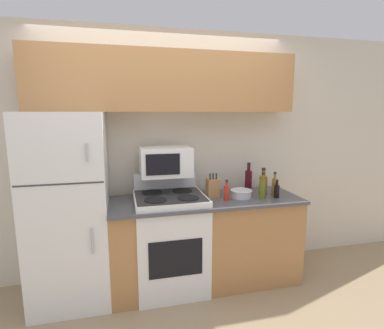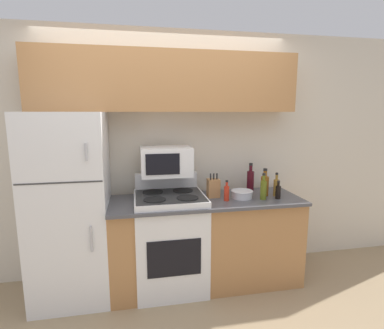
# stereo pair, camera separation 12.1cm
# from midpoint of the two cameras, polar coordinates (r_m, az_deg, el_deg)

# --- Properties ---
(ground_plane) EXTENTS (12.00, 12.00, 0.00)m
(ground_plane) POSITION_cam_midpoint_polar(r_m,az_deg,el_deg) (3.02, -3.81, -24.95)
(ground_plane) COLOR tan
(wall_back) EXTENTS (8.00, 0.05, 2.55)m
(wall_back) POSITION_cam_midpoint_polar(r_m,az_deg,el_deg) (3.20, -6.20, 1.80)
(wall_back) COLOR beige
(wall_back) RESTS_ON ground_plane
(lower_cabinets) EXTENTS (1.86, 0.64, 0.89)m
(lower_cabinets) POSITION_cam_midpoint_polar(r_m,az_deg,el_deg) (3.12, 1.49, -14.31)
(lower_cabinets) COLOR #B27A47
(lower_cabinets) RESTS_ON ground_plane
(refrigerator) EXTENTS (0.68, 0.69, 1.73)m
(refrigerator) POSITION_cam_midpoint_polar(r_m,az_deg,el_deg) (2.95, -23.46, -7.86)
(refrigerator) COLOR white
(refrigerator) RESTS_ON ground_plane
(upper_cabinets) EXTENTS (2.54, 0.31, 0.57)m
(upper_cabinets) POSITION_cam_midpoint_polar(r_m,az_deg,el_deg) (3.00, -6.01, 15.39)
(upper_cabinets) COLOR #B27A47
(upper_cabinets) RESTS_ON refrigerator
(stove) EXTENTS (0.67, 0.63, 1.11)m
(stove) POSITION_cam_midpoint_polar(r_m,az_deg,el_deg) (3.02, -5.36, -14.24)
(stove) COLOR white
(stove) RESTS_ON ground_plane
(microwave) EXTENTS (0.49, 0.33, 0.28)m
(microwave) POSITION_cam_midpoint_polar(r_m,az_deg,el_deg) (2.93, -6.23, 0.57)
(microwave) COLOR white
(microwave) RESTS_ON stove
(knife_block) EXTENTS (0.12, 0.11, 0.24)m
(knife_block) POSITION_cam_midpoint_polar(r_m,az_deg,el_deg) (3.00, 2.81, -4.43)
(knife_block) COLOR #B27A47
(knife_block) RESTS_ON lower_cabinets
(bowl) EXTENTS (0.22, 0.22, 0.08)m
(bowl) POSITION_cam_midpoint_polar(r_m,az_deg,el_deg) (3.02, 8.20, -5.45)
(bowl) COLOR silver
(bowl) RESTS_ON lower_cabinets
(bottle_soy_sauce) EXTENTS (0.05, 0.05, 0.18)m
(bottle_soy_sauce) POSITION_cam_midpoint_polar(r_m,az_deg,el_deg) (3.07, 14.75, -4.85)
(bottle_soy_sauce) COLOR black
(bottle_soy_sauce) RESTS_ON lower_cabinets
(bottle_whiskey) EXTENTS (0.08, 0.08, 0.28)m
(bottle_whiskey) POSITION_cam_midpoint_polar(r_m,az_deg,el_deg) (3.13, 12.32, -3.70)
(bottle_whiskey) COLOR brown
(bottle_whiskey) RESTS_ON lower_cabinets
(bottle_olive_oil) EXTENTS (0.06, 0.06, 0.26)m
(bottle_olive_oil) POSITION_cam_midpoint_polar(r_m,az_deg,el_deg) (3.00, 12.15, -4.47)
(bottle_olive_oil) COLOR #5B6619
(bottle_olive_oil) RESTS_ON lower_cabinets
(bottle_wine_red) EXTENTS (0.08, 0.08, 0.30)m
(bottle_wine_red) POSITION_cam_midpoint_polar(r_m,az_deg,el_deg) (3.30, 9.66, -2.79)
(bottle_wine_red) COLOR #470F19
(bottle_wine_red) RESTS_ON lower_cabinets
(bottle_hot_sauce) EXTENTS (0.05, 0.05, 0.20)m
(bottle_hot_sauce) POSITION_cam_midpoint_polar(r_m,az_deg,el_deg) (2.89, 5.38, -5.30)
(bottle_hot_sauce) COLOR red
(bottle_hot_sauce) RESTS_ON lower_cabinets
(bottle_vinegar) EXTENTS (0.06, 0.06, 0.24)m
(bottle_vinegar) POSITION_cam_midpoint_polar(r_m,az_deg,el_deg) (3.15, 14.38, -4.00)
(bottle_vinegar) COLOR olive
(bottle_vinegar) RESTS_ON lower_cabinets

